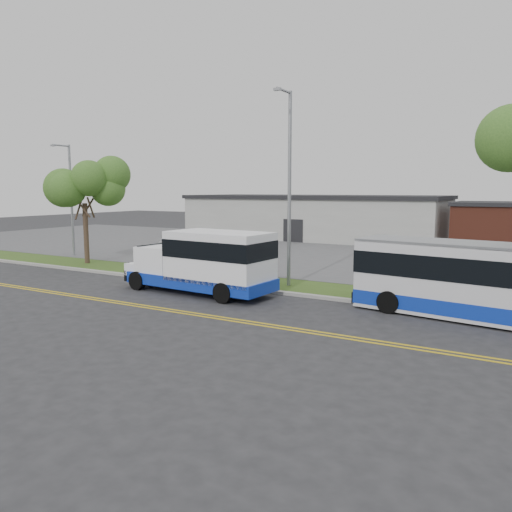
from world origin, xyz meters
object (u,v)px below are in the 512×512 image
Objects in this scene: tree_west at (84,186)px; streetlight_far at (70,195)px; shuttle_bus at (207,260)px; pedestrian at (220,258)px; streetlight_near at (289,183)px; transit_bus at (497,283)px; parked_car_a at (234,243)px; parked_car_b at (186,238)px.

tree_west is 4.62m from streetlight_far.
pedestrian is (-2.30, 4.55, -0.56)m from shuttle_bus.
streetlight_near reaches higher than pedestrian.
transit_bus reaches higher than pedestrian.
shuttle_bus is (12.35, -3.75, -3.53)m from tree_west.
parked_car_a is (-19.68, 12.98, -0.72)m from transit_bus.
shuttle_bus is 4.26× the size of pedestrian.
streetlight_near reaches higher than transit_bus.
shuttle_bus is 5.13m from pedestrian.
shuttle_bus is at bearing -76.61° from parked_car_a.
streetlight_near is 19.20m from streetlight_far.
pedestrian is (10.04, 0.80, -4.09)m from tree_west.
tree_west is 13.38m from shuttle_bus.
pedestrian is 0.47× the size of parked_car_a.
transit_bus is at bearing -6.03° from tree_west.
streetlight_far is 14.53m from pedestrian.
pedestrian is (-4.96, 1.27, -4.20)m from streetlight_near.
tree_west reaches higher than transit_bus.
parked_car_b is at bearing -53.14° from pedestrian.
transit_bus is 2.12× the size of parked_car_b.
tree_west reaches higher than shuttle_bus.
parked_car_a is at bearing -70.44° from pedestrian.
parked_car_a is at bearing 64.68° from tree_west.
pedestrian is at bearing 120.72° from shuttle_bus.
shuttle_bus is at bearing -16.88° from tree_west.
tree_west reaches higher than parked_car_a.
streetlight_near is at bearing -8.05° from streetlight_far.
parked_car_a is at bearing 154.31° from transit_bus.
pedestrian is at bearing 4.55° from tree_west.
streetlight_far reaches higher than shuttle_bus.
tree_west is 0.86× the size of streetlight_far.
tree_west is at bearing -129.67° from parked_car_a.
parked_car_a is at bearing 3.27° from parked_car_b.
shuttle_bus is at bearing -166.94° from transit_bus.
parked_car_a is 5.44m from parked_car_b.
streetlight_far reaches higher than pedestrian.
pedestrian is at bearing -5.75° from streetlight_far.
tree_west is at bearing -178.32° from transit_bus.
streetlight_far is 17.64m from shuttle_bus.
shuttle_bus reaches higher than transit_bus.
streetlight_near is at bearing -1.80° from tree_west.
streetlight_near reaches higher than parked_car_a.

